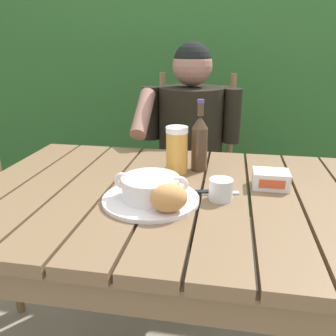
{
  "coord_description": "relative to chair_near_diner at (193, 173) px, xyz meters",
  "views": [
    {
      "loc": [
        0.14,
        -1.0,
        1.21
      ],
      "look_at": [
        -0.03,
        0.01,
        0.84
      ],
      "focal_mm": 37.63,
      "sensor_mm": 36.0,
      "label": 1
    }
  ],
  "objects": [
    {
      "name": "chair_near_diner",
      "position": [
        0.0,
        0.0,
        0.0
      ],
      "size": [
        0.43,
        0.41,
        1.05
      ],
      "color": "olive",
      "rests_on": "ground_plane"
    },
    {
      "name": "butter_tub",
      "position": [
        0.33,
        -0.79,
        0.3
      ],
      "size": [
        0.11,
        0.09,
        0.05
      ],
      "color": "white",
      "rests_on": "dining_table"
    },
    {
      "name": "beer_glass",
      "position": [
        0.01,
        -0.71,
        0.35
      ],
      "size": [
        0.08,
        0.08,
        0.17
      ],
      "color": "gold",
      "rests_on": "dining_table"
    },
    {
      "name": "table_knife",
      "position": [
        0.14,
        -0.88,
        0.27
      ],
      "size": [
        0.15,
        0.05,
        0.01
      ],
      "color": "silver",
      "rests_on": "dining_table"
    },
    {
      "name": "water_glass_small",
      "position": [
        0.17,
        -0.91,
        0.3
      ],
      "size": [
        0.07,
        0.07,
        0.06
      ],
      "color": "silver",
      "rests_on": "dining_table"
    },
    {
      "name": "serving_plate",
      "position": [
        -0.03,
        -0.96,
        0.27
      ],
      "size": [
        0.28,
        0.28,
        0.01
      ],
      "color": "white",
      "rests_on": "dining_table"
    },
    {
      "name": "soup_bowl",
      "position": [
        -0.03,
        -0.96,
        0.31
      ],
      "size": [
        0.22,
        0.17,
        0.07
      ],
      "color": "white",
      "rests_on": "serving_plate"
    },
    {
      "name": "dining_table",
      "position": [
        0.04,
        -0.88,
        0.17
      ],
      "size": [
        1.31,
        0.88,
        0.77
      ],
      "color": "brown",
      "rests_on": "ground_plane"
    },
    {
      "name": "beer_bottle",
      "position": [
        0.09,
        -0.67,
        0.37
      ],
      "size": [
        0.06,
        0.06,
        0.26
      ],
      "color": "#45301F",
      "rests_on": "dining_table"
    },
    {
      "name": "bread_roll",
      "position": [
        0.04,
        -1.04,
        0.32
      ],
      "size": [
        0.12,
        0.11,
        0.08
      ],
      "color": "tan",
      "rests_on": "serving_plate"
    },
    {
      "name": "person_eating",
      "position": [
        -0.0,
        -0.2,
        0.21
      ],
      "size": [
        0.48,
        0.47,
        1.22
      ],
      "color": "black",
      "rests_on": "ground_plane"
    },
    {
      "name": "hedge_backdrop",
      "position": [
        0.12,
        0.82,
        0.48
      ],
      "size": [
        3.6,
        0.78,
        2.17
      ],
      "color": "#2C5C28",
      "rests_on": "ground_plane"
    }
  ]
}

